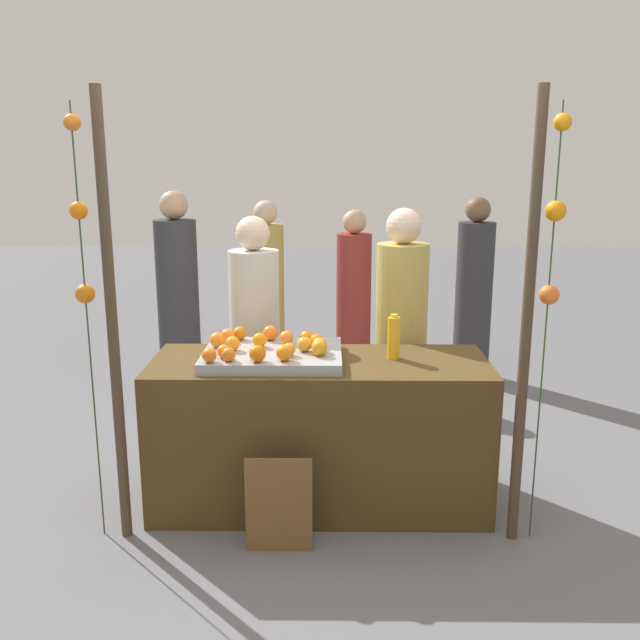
% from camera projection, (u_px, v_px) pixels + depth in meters
% --- Properties ---
extents(ground_plane, '(24.00, 24.00, 0.00)m').
position_uv_depth(ground_plane, '(320.00, 500.00, 4.06)').
color(ground_plane, slate).
extents(stall_counter, '(1.91, 0.71, 0.86)m').
position_uv_depth(stall_counter, '(320.00, 432.00, 3.96)').
color(stall_counter, '#4C3819').
rests_on(stall_counter, ground_plane).
extents(orange_tray, '(0.77, 0.59, 0.06)m').
position_uv_depth(orange_tray, '(273.00, 355.00, 3.86)').
color(orange_tray, '#9EA0A5').
rests_on(orange_tray, stall_counter).
extents(orange_0, '(0.07, 0.07, 0.07)m').
position_uv_depth(orange_0, '(229.00, 355.00, 3.63)').
color(orange_0, orange).
rests_on(orange_0, orange_tray).
extents(orange_1, '(0.08, 0.08, 0.08)m').
position_uv_depth(orange_1, '(286.00, 338.00, 3.96)').
color(orange_1, orange).
rests_on(orange_1, orange_tray).
extents(orange_2, '(0.08, 0.08, 0.08)m').
position_uv_depth(orange_2, '(307.00, 337.00, 3.96)').
color(orange_2, orange).
rests_on(orange_2, orange_tray).
extents(orange_3, '(0.08, 0.08, 0.08)m').
position_uv_depth(orange_3, '(304.00, 344.00, 3.82)').
color(orange_3, orange).
rests_on(orange_3, orange_tray).
extents(orange_4, '(0.09, 0.09, 0.09)m').
position_uv_depth(orange_4, '(257.00, 354.00, 3.62)').
color(orange_4, orange).
rests_on(orange_4, orange_tray).
extents(orange_5, '(0.08, 0.08, 0.08)m').
position_uv_depth(orange_5, '(233.00, 344.00, 3.83)').
color(orange_5, orange).
rests_on(orange_5, orange_tray).
extents(orange_6, '(0.07, 0.07, 0.07)m').
position_uv_depth(orange_6, '(289.00, 349.00, 3.73)').
color(orange_6, orange).
rests_on(orange_6, orange_tray).
extents(orange_7, '(0.08, 0.08, 0.08)m').
position_uv_depth(orange_7, '(319.00, 345.00, 3.81)').
color(orange_7, orange).
rests_on(orange_7, orange_tray).
extents(orange_8, '(0.07, 0.07, 0.07)m').
position_uv_depth(orange_8, '(224.00, 351.00, 3.70)').
color(orange_8, orange).
rests_on(orange_8, orange_tray).
extents(orange_9, '(0.09, 0.09, 0.09)m').
position_uv_depth(orange_9, '(270.00, 333.00, 4.06)').
color(orange_9, orange).
rests_on(orange_9, orange_tray).
extents(orange_10, '(0.09, 0.09, 0.09)m').
position_uv_depth(orange_10, '(284.00, 353.00, 3.64)').
color(orange_10, orange).
rests_on(orange_10, orange_tray).
extents(orange_11, '(0.08, 0.08, 0.08)m').
position_uv_depth(orange_11, '(240.00, 333.00, 4.06)').
color(orange_11, orange).
rests_on(orange_11, orange_tray).
extents(orange_12, '(0.09, 0.09, 0.09)m').
position_uv_depth(orange_12, '(217.00, 340.00, 3.90)').
color(orange_12, orange).
rests_on(orange_12, orange_tray).
extents(orange_13, '(0.08, 0.08, 0.08)m').
position_uv_depth(orange_13, '(260.00, 340.00, 3.91)').
color(orange_13, orange).
rests_on(orange_13, orange_tray).
extents(orange_14, '(0.09, 0.09, 0.09)m').
position_uv_depth(orange_14, '(319.00, 348.00, 3.73)').
color(orange_14, orange).
rests_on(orange_14, orange_tray).
extents(orange_15, '(0.08, 0.08, 0.08)m').
position_uv_depth(orange_15, '(316.00, 341.00, 3.90)').
color(orange_15, orange).
rests_on(orange_15, orange_tray).
extents(orange_16, '(0.08, 0.08, 0.08)m').
position_uv_depth(orange_16, '(228.00, 336.00, 4.01)').
color(orange_16, orange).
rests_on(orange_16, orange_tray).
extents(orange_17, '(0.08, 0.08, 0.08)m').
position_uv_depth(orange_17, '(209.00, 355.00, 3.61)').
color(orange_17, orange).
rests_on(orange_17, orange_tray).
extents(juice_bottle, '(0.07, 0.07, 0.26)m').
position_uv_depth(juice_bottle, '(394.00, 337.00, 3.88)').
color(juice_bottle, '#F7AA1C').
rests_on(juice_bottle, stall_counter).
extents(chalkboard_sign, '(0.34, 0.03, 0.53)m').
position_uv_depth(chalkboard_sign, '(279.00, 506.00, 3.49)').
color(chalkboard_sign, brown).
rests_on(chalkboard_sign, ground_plane).
extents(vendor_left, '(0.33, 0.33, 1.62)m').
position_uv_depth(vendor_left, '(255.00, 348.00, 4.51)').
color(vendor_left, beige).
rests_on(vendor_left, ground_plane).
extents(vendor_right, '(0.34, 0.34, 1.67)m').
position_uv_depth(vendor_right, '(401.00, 346.00, 4.49)').
color(vendor_right, tan).
rests_on(vendor_right, ground_plane).
extents(crowd_person_0, '(0.31, 0.31, 1.54)m').
position_uv_depth(crowd_person_0, '(354.00, 303.00, 6.12)').
color(crowd_person_0, maroon).
rests_on(crowd_person_0, ground_plane).
extents(crowd_person_1, '(0.35, 0.35, 1.72)m').
position_uv_depth(crowd_person_1, '(178.00, 302.00, 5.72)').
color(crowd_person_1, '#333338').
rests_on(crowd_person_1, ground_plane).
extents(crowd_person_2, '(0.32, 0.32, 1.61)m').
position_uv_depth(crowd_person_2, '(267.00, 294.00, 6.37)').
color(crowd_person_2, tan).
rests_on(crowd_person_2, ground_plane).
extents(crowd_person_3, '(0.33, 0.33, 1.65)m').
position_uv_depth(crowd_person_3, '(474.00, 295.00, 6.20)').
color(crowd_person_3, '#333338').
rests_on(crowd_person_3, ground_plane).
extents(canopy_post_left, '(0.06, 0.06, 2.31)m').
position_uv_depth(canopy_post_left, '(112.00, 327.00, 3.42)').
color(canopy_post_left, '#473828').
rests_on(canopy_post_left, ground_plane).
extents(canopy_post_right, '(0.06, 0.06, 2.31)m').
position_uv_depth(canopy_post_right, '(526.00, 328.00, 3.40)').
color(canopy_post_right, '#473828').
rests_on(canopy_post_right, ground_plane).
extents(garland_strand_left, '(0.10, 0.10, 2.24)m').
position_uv_depth(garland_strand_left, '(80.00, 233.00, 3.34)').
color(garland_strand_left, '#2D4C23').
rests_on(garland_strand_left, ground_plane).
extents(garland_strand_right, '(0.10, 0.11, 2.24)m').
position_uv_depth(garland_strand_right, '(554.00, 228.00, 3.30)').
color(garland_strand_right, '#2D4C23').
rests_on(garland_strand_right, ground_plane).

